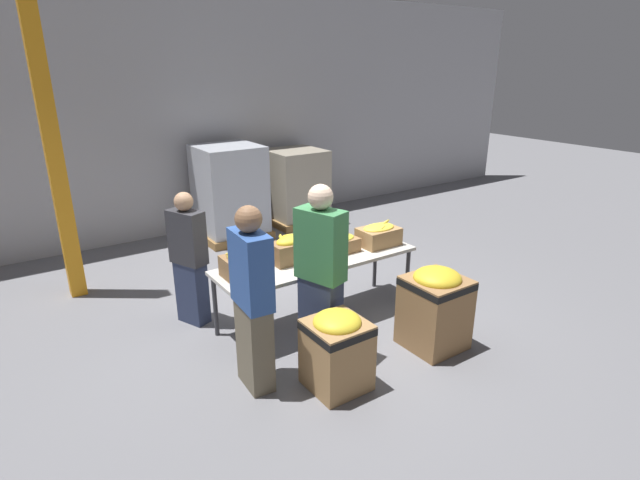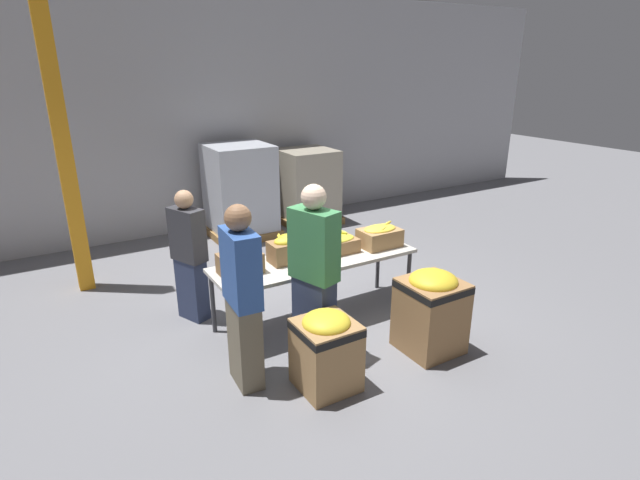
# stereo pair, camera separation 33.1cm
# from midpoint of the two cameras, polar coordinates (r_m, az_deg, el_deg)

# --- Properties ---
(ground_plane) EXTENTS (30.00, 30.00, 0.00)m
(ground_plane) POSITION_cam_midpoint_polar(r_m,az_deg,el_deg) (5.94, -1.93, -8.92)
(ground_plane) COLOR slate
(wall_back) EXTENTS (16.00, 0.08, 4.00)m
(wall_back) POSITION_cam_midpoint_polar(r_m,az_deg,el_deg) (8.88, -16.38, 13.49)
(wall_back) COLOR #A8A8AD
(wall_back) RESTS_ON ground_plane
(sorting_table) EXTENTS (2.37, 0.73, 0.76)m
(sorting_table) POSITION_cam_midpoint_polar(r_m,az_deg,el_deg) (5.64, -2.01, -2.67)
(sorting_table) COLOR beige
(sorting_table) RESTS_ON ground_plane
(banana_box_0) EXTENTS (0.44, 0.29, 0.30)m
(banana_box_0) POSITION_cam_midpoint_polar(r_m,az_deg,el_deg) (5.23, -10.54, -2.48)
(banana_box_0) COLOR olive
(banana_box_0) RESTS_ON sorting_table
(banana_box_1) EXTENTS (0.45, 0.30, 0.31)m
(banana_box_1) POSITION_cam_midpoint_polar(r_m,az_deg,el_deg) (5.50, -5.04, -1.05)
(banana_box_1) COLOR olive
(banana_box_1) RESTS_ON sorting_table
(banana_box_2) EXTENTS (0.49, 0.32, 0.23)m
(banana_box_2) POSITION_cam_midpoint_polar(r_m,az_deg,el_deg) (5.77, 0.32, -0.43)
(banana_box_2) COLOR olive
(banana_box_2) RESTS_ON sorting_table
(banana_box_3) EXTENTS (0.48, 0.34, 0.27)m
(banana_box_3) POSITION_cam_midpoint_polar(r_m,az_deg,el_deg) (6.02, 5.16, 0.61)
(banana_box_3) COLOR #A37A4C
(banana_box_3) RESTS_ON sorting_table
(volunteer_0) EXTENTS (0.38, 0.53, 1.79)m
(volunteer_0) POSITION_cam_midpoint_polar(r_m,az_deg,el_deg) (4.87, -1.89, -4.00)
(volunteer_0) COLOR #2D3856
(volunteer_0) RESTS_ON ground_plane
(volunteer_1) EXTENTS (0.26, 0.48, 1.73)m
(volunteer_1) POSITION_cam_midpoint_polar(r_m,az_deg,el_deg) (4.48, -9.83, -6.93)
(volunteer_1) COLOR #6B604C
(volunteer_1) RESTS_ON ground_plane
(volunteer_2) EXTENTS (0.35, 0.46, 1.54)m
(volunteer_2) POSITION_cam_midpoint_polar(r_m,az_deg,el_deg) (5.79, -16.32, -2.20)
(volunteer_2) COLOR #2D3856
(volunteer_2) RESTS_ON ground_plane
(donation_bin_0) EXTENTS (0.52, 0.52, 0.76)m
(donation_bin_0) POSITION_cam_midpoint_polar(r_m,az_deg,el_deg) (4.62, -0.17, -12.25)
(donation_bin_0) COLOR #A37A4C
(donation_bin_0) RESTS_ON ground_plane
(donation_bin_1) EXTENTS (0.58, 0.58, 0.88)m
(donation_bin_1) POSITION_cam_midpoint_polar(r_m,az_deg,el_deg) (5.30, 11.26, -7.38)
(donation_bin_1) COLOR olive
(donation_bin_1) RESTS_ON ground_plane
(support_pillar) EXTENTS (0.19, 0.19, 4.00)m
(support_pillar) POSITION_cam_midpoint_polar(r_m,az_deg,el_deg) (6.79, -29.65, 10.04)
(support_pillar) COLOR orange
(support_pillar) RESTS_ON ground_plane
(pallet_stack_0) EXTENTS (1.09, 1.09, 1.56)m
(pallet_stack_0) POSITION_cam_midpoint_polar(r_m,az_deg,el_deg) (8.55, -11.37, 5.29)
(pallet_stack_0) COLOR olive
(pallet_stack_0) RESTS_ON ground_plane
(pallet_stack_1) EXTENTS (1.04, 1.04, 1.35)m
(pallet_stack_1) POSITION_cam_midpoint_polar(r_m,az_deg,el_deg) (9.24, -3.84, 6.03)
(pallet_stack_1) COLOR olive
(pallet_stack_1) RESTS_ON ground_plane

